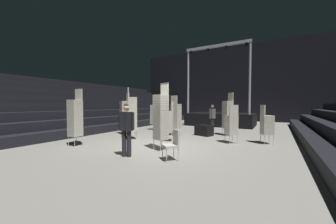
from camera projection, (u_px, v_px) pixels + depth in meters
ground_plane at (160, 148)px, 7.67m from camera, size 22.00×30.00×0.10m
arena_end_wall at (235, 84)px, 20.49m from camera, size 22.00×0.30×8.00m
bleacher_bank_left at (66, 103)px, 12.47m from camera, size 6.00×24.00×3.60m
stage_riser at (221, 118)px, 15.73m from camera, size 5.21×3.24×6.27m
man_with_tie at (126, 127)px, 6.26m from camera, size 0.57×0.32×1.77m
chair_stack_front_left at (161, 116)px, 7.21m from camera, size 0.55×0.55×2.56m
chair_stack_front_right at (154, 117)px, 12.97m from camera, size 0.47×0.47×1.71m
chair_stack_mid_left at (231, 124)px, 8.48m from camera, size 0.62×0.62×1.71m
chair_stack_mid_right at (267, 124)px, 8.33m from camera, size 0.59×0.59×1.71m
chair_stack_mid_centre at (132, 114)px, 9.48m from camera, size 0.62×0.62×2.56m
chair_stack_rear_left at (228, 114)px, 10.57m from camera, size 0.62×0.62×2.39m
chair_stack_rear_right at (169, 121)px, 8.98m from camera, size 0.56×0.56×1.88m
chair_stack_rear_centre at (176, 116)px, 10.59m from camera, size 0.50×0.50×2.22m
chair_stack_aisle_left at (125, 114)px, 10.99m from camera, size 0.59×0.59×2.39m
chair_stack_aisle_right at (75, 117)px, 7.94m from camera, size 0.46×0.46×2.39m
crew_worker_near_stage at (212, 116)px, 11.84m from camera, size 0.32×0.57×1.74m
equipment_road_case at (204, 130)px, 10.57m from camera, size 1.05×0.87×0.59m
loose_chair_near_man at (172, 143)px, 5.91m from camera, size 0.62×0.62×0.95m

